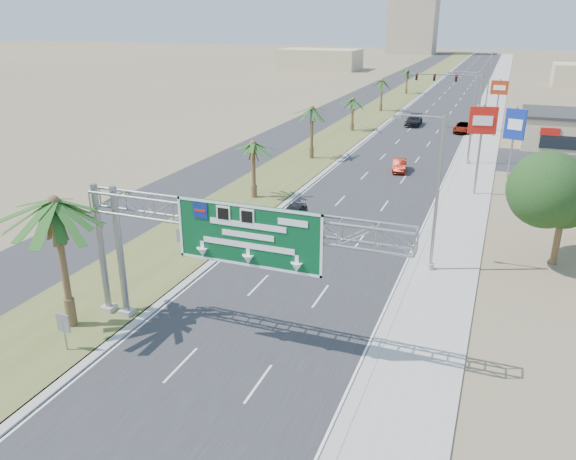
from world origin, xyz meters
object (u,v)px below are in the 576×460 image
(car_left_lane, at_px, (293,215))
(pole_sign_red_near, at_px, (482,125))
(signal_mast, at_px, (465,96))
(pole_sign_blue, at_px, (515,127))
(pole_sign_red_far, at_px, (499,92))
(car_right_lane, at_px, (463,128))
(car_far, at_px, (414,120))
(sign_gantry, at_px, (222,227))
(car_mid_lane, at_px, (400,165))
(palm_near, at_px, (54,202))

(car_left_lane, bearing_deg, pole_sign_red_near, 38.37)
(signal_mast, bearing_deg, pole_sign_red_near, -83.11)
(pole_sign_blue, height_order, pole_sign_red_far, pole_sign_red_far)
(car_right_lane, relative_size, car_far, 0.94)
(signal_mast, bearing_deg, car_far, 166.94)
(sign_gantry, height_order, car_mid_lane, sign_gantry)
(sign_gantry, bearing_deg, car_left_lane, 99.28)
(sign_gantry, bearing_deg, pole_sign_red_near, 71.67)
(palm_near, relative_size, car_left_lane, 1.96)
(pole_sign_blue, bearing_deg, car_right_lane, 105.54)
(sign_gantry, height_order, car_far, sign_gantry)
(pole_sign_red_near, bearing_deg, pole_sign_blue, 69.04)
(pole_sign_red_far, bearing_deg, sign_gantry, -100.20)
(car_right_lane, xyz_separation_m, pole_sign_blue, (6.39, -22.96, 4.51))
(signal_mast, bearing_deg, sign_gantry, -95.74)
(signal_mast, relative_size, car_far, 1.94)
(signal_mast, distance_m, car_right_lane, 4.40)
(palm_near, distance_m, car_right_lane, 64.54)
(car_right_lane, relative_size, pole_sign_red_near, 0.60)
(sign_gantry, height_order, signal_mast, signal_mast)
(palm_near, height_order, car_left_lane, palm_near)
(sign_gantry, relative_size, car_far, 3.16)
(pole_sign_red_far, bearing_deg, car_mid_lane, -110.49)
(palm_near, distance_m, pole_sign_red_far, 63.90)
(car_left_lane, bearing_deg, car_far, 80.31)
(car_left_lane, xyz_separation_m, car_right_lane, (9.28, 43.47, -0.03))
(signal_mast, bearing_deg, palm_near, -102.66)
(car_far, xyz_separation_m, pole_sign_red_far, (11.57, -4.56, 5.25))
(car_mid_lane, relative_size, pole_sign_red_far, 0.51)
(car_left_lane, distance_m, pole_sign_red_far, 44.40)
(sign_gantry, relative_size, signal_mast, 1.63)
(car_left_lane, distance_m, pole_sign_red_near, 19.30)
(car_left_lane, relative_size, pole_sign_blue, 0.60)
(sign_gantry, distance_m, car_left_lane, 18.19)
(sign_gantry, xyz_separation_m, car_right_lane, (6.47, 60.63, -5.37))
(signal_mast, xyz_separation_m, car_right_lane, (0.24, -1.42, -4.16))
(pole_sign_red_far, bearing_deg, pole_sign_red_near, -91.15)
(car_right_lane, xyz_separation_m, car_far, (-7.40, 3.08, 0.08))
(palm_near, xyz_separation_m, pole_sign_blue, (20.99, 39.60, -1.73))
(palm_near, distance_m, car_left_lane, 20.77)
(car_mid_lane, height_order, pole_sign_blue, pole_sign_blue)
(pole_sign_red_far, bearing_deg, palm_near, -107.09)
(pole_sign_red_far, bearing_deg, car_left_lane, -107.76)
(car_right_lane, distance_m, pole_sign_blue, 24.25)
(palm_near, relative_size, signal_mast, 0.81)
(signal_mast, relative_size, pole_sign_red_far, 1.34)
(car_mid_lane, bearing_deg, signal_mast, 72.91)
(car_left_lane, height_order, car_far, car_far)
(signal_mast, relative_size, car_right_lane, 2.06)
(car_mid_lane, height_order, pole_sign_red_near, pole_sign_red_near)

